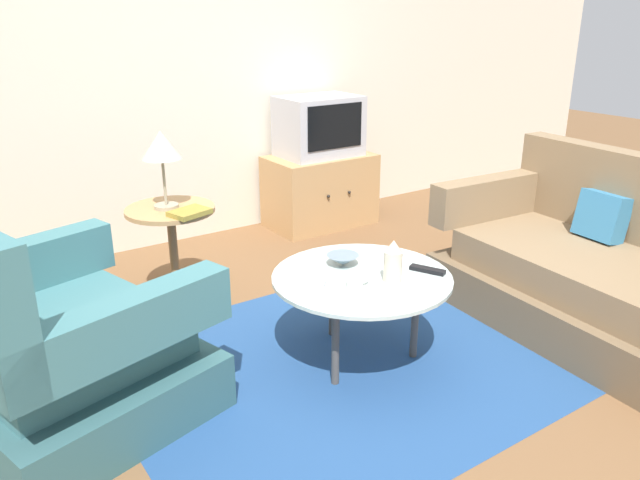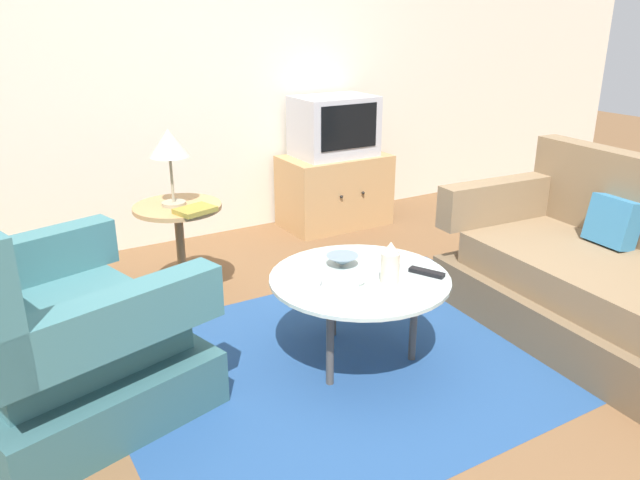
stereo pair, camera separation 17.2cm
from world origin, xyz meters
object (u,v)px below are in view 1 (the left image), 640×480
coffee_table (362,282)px  tv_remote_silver (309,283)px  armchair (55,349)px  side_table (172,234)px  tv_stand (320,190)px  vase (394,262)px  table_lamp (161,148)px  couch (599,274)px  book (190,212)px  television (319,126)px  bowl (343,260)px  mug (356,280)px  tv_remote_dark (427,270)px

coffee_table → tv_remote_silver: size_ratio=6.10×
armchair → side_table: 1.14m
tv_stand → vase: bearing=-115.2°
tv_stand → table_lamp: (-1.49, -0.67, 0.63)m
couch → tv_stand: 2.25m
coffee_table → table_lamp: table_lamp is taller
armchair → tv_remote_silver: 1.09m
tv_stand → book: size_ratio=3.42×
couch → book: (-1.69, 1.37, 0.28)m
coffee_table → armchair: bearing=165.9°
vase → book: bearing=116.7°
television → couch: bearing=-83.5°
couch → television: size_ratio=2.82×
couch → bowl: 1.38m
table_lamp → book: (0.06, -0.19, -0.32)m
vase → tv_remote_silver: 0.40m
mug → tv_remote_silver: bearing=135.8°
side_table → vase: 1.37m
couch → vase: 1.22m
television → book: size_ratio=2.51×
tv_stand → vase: (-0.90, -1.92, 0.25)m
coffee_table → book: (-0.45, 0.93, 0.18)m
television → table_lamp: television is taller
television → tv_remote_dark: bearing=-109.7°
tv_stand → book: book is taller
coffee_table → table_lamp: (-0.51, 1.12, 0.50)m
bowl → book: bearing=120.2°
coffee_table → side_table: 1.22m
vase → bowl: (-0.08, 0.28, -0.07)m
tv_stand → table_lamp: size_ratio=1.88×
table_lamp → vase: 1.43m
table_lamp → bowl: table_lamp is taller
coffee_table → mug: (-0.11, -0.10, 0.07)m
armchair → tv_remote_dark: (1.60, -0.47, 0.13)m
vase → side_table: bearing=114.7°
side_table → tv_remote_dark: side_table is taller
vase → bowl: vase is taller
television → vase: size_ratio=3.01×
armchair → coffee_table: armchair is taller
tv_remote_dark → tv_remote_silver: (-0.55, 0.19, -0.00)m
armchair → book: (0.86, 0.60, 0.27)m
armchair → mug: bearing=55.1°
tv_stand → bowl: size_ratio=5.06×
couch → tv_remote_silver: bearing=75.6°
tv_remote_dark → television: bearing=-45.6°
couch → mug: couch is taller
couch → side_table: size_ratio=2.96×
mug → book: bearing=108.5°
bowl → tv_remote_dark: (0.28, -0.29, -0.02)m
tv_stand → bowl: bearing=-120.9°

